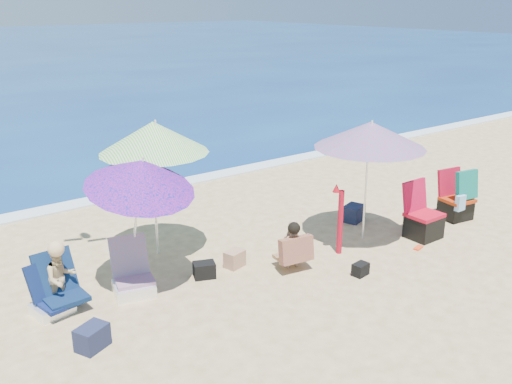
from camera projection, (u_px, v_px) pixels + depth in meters
ground at (313, 276)px, 8.58m from camera, size 120.00×120.00×0.00m
foam at (153, 188)px, 12.44m from camera, size 120.00×0.50×0.04m
umbrella_turquoise at (370, 135)px, 9.28m from camera, size 2.25×2.25×2.07m
umbrella_striped at (154, 137)px, 8.65m from camera, size 1.92×1.92×2.21m
umbrella_blue at (141, 175)px, 7.70m from camera, size 1.67×1.72×2.04m
furled_umbrella at (340, 216)px, 9.14m from camera, size 0.20×0.19×1.17m
chair_navy at (52, 301)px, 7.53m from camera, size 0.59×0.67×0.64m
chair_rainbow at (133, 279)px, 8.06m from camera, size 0.69×0.79×0.74m
camp_chair_left at (423, 221)px, 9.88m from camera, size 0.56×0.56×0.97m
camp_chair_right at (457, 201)px, 10.67m from camera, size 0.63×0.63×0.97m
person_center at (293, 246)px, 8.67m from camera, size 0.56×0.53×0.78m
person_left at (60, 278)px, 7.56m from camera, size 0.56×0.68×0.96m
bag_navy_a at (92, 337)px, 6.76m from camera, size 0.44×0.39×0.28m
bag_black_a at (204, 270)px, 8.50m from camera, size 0.38×0.33×0.23m
bag_tan at (235, 259)px, 8.83m from camera, size 0.34×0.28×0.25m
bag_navy_b at (354, 213)px, 10.64m from camera, size 0.47×0.41×0.30m
bag_black_b at (360, 269)px, 8.57m from camera, size 0.26×0.20×0.19m
orange_item at (418, 248)px, 9.50m from camera, size 0.22×0.14×0.03m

